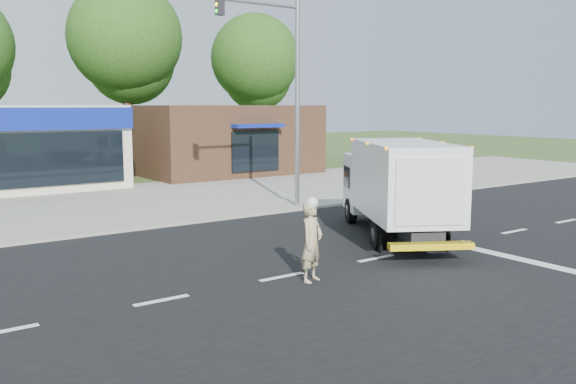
% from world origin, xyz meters
% --- Properties ---
extents(ground, '(120.00, 120.00, 0.00)m').
position_xyz_m(ground, '(0.00, 0.00, 0.00)').
color(ground, '#385123').
rests_on(ground, ground).
extents(road_asphalt, '(60.00, 14.00, 0.02)m').
position_xyz_m(road_asphalt, '(0.00, 0.00, 0.00)').
color(road_asphalt, black).
rests_on(road_asphalt, ground).
extents(sidewalk, '(60.00, 2.40, 0.12)m').
position_xyz_m(sidewalk, '(0.00, 8.20, 0.06)').
color(sidewalk, gray).
rests_on(sidewalk, ground).
extents(parking_apron, '(60.00, 9.00, 0.02)m').
position_xyz_m(parking_apron, '(0.00, 14.00, 0.01)').
color(parking_apron, gray).
rests_on(parking_apron, ground).
extents(lane_markings, '(55.20, 7.00, 0.01)m').
position_xyz_m(lane_markings, '(1.35, -1.35, 0.02)').
color(lane_markings, silver).
rests_on(lane_markings, road_asphalt).
extents(ems_box_truck, '(5.06, 6.82, 2.96)m').
position_xyz_m(ems_box_truck, '(2.23, 1.50, 1.71)').
color(ems_box_truck, black).
rests_on(ems_box_truck, ground).
extents(emergency_worker, '(0.79, 0.66, 1.95)m').
position_xyz_m(emergency_worker, '(-2.62, -0.66, 0.96)').
color(emergency_worker, tan).
rests_on(emergency_worker, ground).
extents(brown_storefront, '(10.00, 6.70, 4.00)m').
position_xyz_m(brown_storefront, '(7.00, 19.98, 2.00)').
color(brown_storefront, '#382316').
rests_on(brown_storefront, ground).
extents(traffic_signal_pole, '(3.51, 0.25, 8.00)m').
position_xyz_m(traffic_signal_pole, '(2.35, 7.60, 4.92)').
color(traffic_signal_pole, gray).
rests_on(traffic_signal_pole, ground).
extents(background_trees, '(36.77, 7.39, 12.10)m').
position_xyz_m(background_trees, '(-0.85, 28.16, 7.38)').
color(background_trees, '#332114').
rests_on(background_trees, ground).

